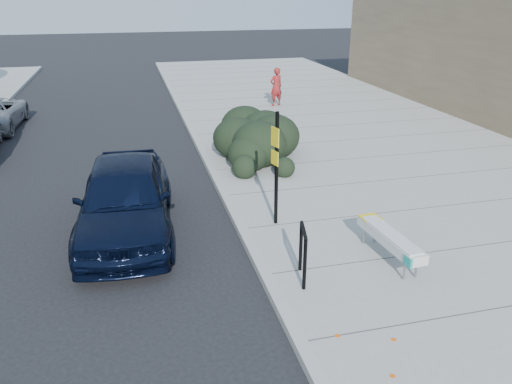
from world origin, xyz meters
TOP-DOWN VIEW (x-y plane):
  - ground at (0.00, 0.00)m, footprint 120.00×120.00m
  - sidewalk_near at (5.60, 5.00)m, footprint 11.20×50.00m
  - curb_near at (0.00, 5.00)m, footprint 0.22×50.00m
  - bench at (2.50, -0.05)m, footprint 0.52×1.97m
  - bike_rack at (0.60, -0.31)m, footprint 0.21×0.70m
  - sign_post at (0.78, 2.10)m, footprint 0.13×0.30m
  - hedge at (1.72, 7.00)m, footprint 3.29×4.54m
  - sedan_navy at (-2.50, 2.79)m, footprint 2.30×5.08m
  - pedestrian at (4.33, 14.04)m, footprint 0.72×0.58m

SIDE VIEW (x-z plane):
  - ground at x=0.00m, z-range 0.00..0.00m
  - sidewalk_near at x=5.60m, z-range 0.00..0.15m
  - curb_near at x=0.00m, z-range 0.00..0.17m
  - bench at x=2.50m, z-range 0.32..0.90m
  - bike_rack at x=0.60m, z-range 0.26..1.30m
  - sedan_navy at x=-2.50m, z-range 0.00..1.69m
  - hedge at x=1.72m, z-range 0.15..1.68m
  - pedestrian at x=4.33m, z-range 0.15..1.87m
  - sign_post at x=0.78m, z-range 0.33..2.93m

